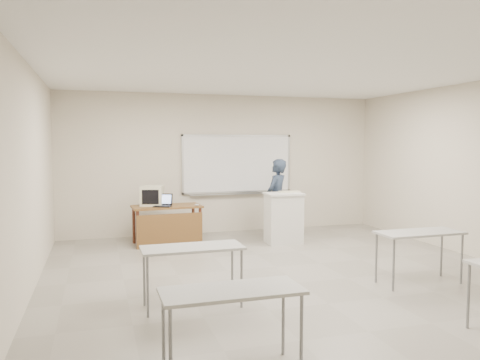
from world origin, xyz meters
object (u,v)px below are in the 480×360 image
object	(u,v)px
instructor_desk	(168,218)
crt_monitor	(153,196)
laptop	(162,203)
mouse	(197,205)
podium	(284,218)
presenter	(277,199)
keyboard	(289,192)
whiteboard	(237,165)

from	to	relation	value
instructor_desk	crt_monitor	size ratio (longest dim) A/B	2.82
laptop	mouse	size ratio (longest dim) A/B	3.62
instructor_desk	laptop	bearing A→B (deg)	166.34
mouse	podium	bearing A→B (deg)	4.07
crt_monitor	mouse	xyz separation A→B (m)	(0.80, -0.33, -0.17)
laptop	presenter	bearing A→B (deg)	22.99
laptop	keyboard	xyz separation A→B (m)	(2.44, -0.43, 0.19)
whiteboard	crt_monitor	bearing A→B (deg)	-159.10
podium	instructor_desk	bearing A→B (deg)	169.34
crt_monitor	presenter	xyz separation A→B (m)	(2.51, -0.18, -0.12)
crt_monitor	keyboard	distance (m)	2.67
whiteboard	instructor_desk	size ratio (longest dim) A/B	1.89
laptop	keyboard	world-z (taller)	keyboard
podium	mouse	xyz separation A→B (m)	(-1.64, 0.40, 0.27)
laptop	keyboard	size ratio (longest dim) A/B	0.75
whiteboard	laptop	world-z (taller)	whiteboard
keyboard	podium	bearing A→B (deg)	-149.44
podium	keyboard	xyz separation A→B (m)	(0.15, 0.08, 0.50)
podium	laptop	world-z (taller)	podium
laptop	presenter	size ratio (longest dim) A/B	0.20
instructor_desk	mouse	bearing A→B (deg)	-12.56
whiteboard	keyboard	xyz separation A→B (m)	(0.65, -1.39, -0.48)
whiteboard	podium	size ratio (longest dim) A/B	2.51
whiteboard	mouse	size ratio (longest dim) A/B	28.29
whiteboard	crt_monitor	size ratio (longest dim) A/B	5.34
crt_monitor	mouse	world-z (taller)	crt_monitor
instructor_desk	podium	distance (m)	2.25
instructor_desk	laptop	distance (m)	0.30
crt_monitor	mouse	size ratio (longest dim) A/B	5.30
podium	keyboard	world-z (taller)	keyboard
whiteboard	crt_monitor	xyz separation A→B (m)	(-1.94, -0.74, -0.54)
mouse	instructor_desk	bearing A→B (deg)	-171.50
presenter	instructor_desk	bearing A→B (deg)	-41.97
instructor_desk	presenter	size ratio (longest dim) A/B	0.81
whiteboard	crt_monitor	distance (m)	2.15
keyboard	laptop	bearing A→B (deg)	172.50
crt_monitor	keyboard	xyz separation A→B (m)	(2.59, -0.65, 0.06)
instructor_desk	mouse	xyz separation A→B (m)	(0.55, -0.09, 0.24)
mouse	laptop	bearing A→B (deg)	-171.67
whiteboard	laptop	distance (m)	2.14
mouse	whiteboard	bearing A→B (deg)	60.89
crt_monitor	laptop	world-z (taller)	crt_monitor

